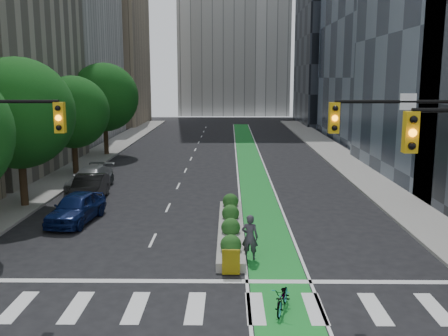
{
  "coord_description": "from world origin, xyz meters",
  "views": [
    {
      "loc": [
        1.12,
        -16.58,
        7.62
      ],
      "look_at": [
        0.85,
        8.72,
        3.0
      ],
      "focal_mm": 40.0,
      "sensor_mm": 36.0,
      "label": 1
    }
  ],
  "objects_px": {
    "bicycle": "(283,298)",
    "parked_car_left_near": "(76,208)",
    "cyclist": "(250,237)",
    "parked_car_left_far": "(90,178)",
    "median_planter": "(231,227)",
    "parked_car_left_mid": "(89,188)"
  },
  "relations": [
    {
      "from": "cyclist",
      "to": "parked_car_left_far",
      "type": "distance_m",
      "value": 16.93
    },
    {
      "from": "bicycle",
      "to": "parked_car_left_far",
      "type": "distance_m",
      "value": 21.32
    },
    {
      "from": "bicycle",
      "to": "cyclist",
      "type": "distance_m",
      "value": 4.83
    },
    {
      "from": "cyclist",
      "to": "parked_car_left_far",
      "type": "height_order",
      "value": "cyclist"
    },
    {
      "from": "bicycle",
      "to": "parked_car_left_far",
      "type": "xyz_separation_m",
      "value": [
        -11.34,
        18.05,
        0.32
      ]
    },
    {
      "from": "cyclist",
      "to": "parked_car_left_near",
      "type": "bearing_deg",
      "value": -18.79
    },
    {
      "from": "median_planter",
      "to": "bicycle",
      "type": "relative_size",
      "value": 6.1
    },
    {
      "from": "median_planter",
      "to": "parked_car_left_far",
      "type": "distance_m",
      "value": 13.8
    },
    {
      "from": "median_planter",
      "to": "parked_car_left_mid",
      "type": "bearing_deg",
      "value": 143.48
    },
    {
      "from": "bicycle",
      "to": "parked_car_left_near",
      "type": "relative_size",
      "value": 0.36
    },
    {
      "from": "cyclist",
      "to": "parked_car_left_near",
      "type": "relative_size",
      "value": 0.42
    },
    {
      "from": "parked_car_left_near",
      "to": "parked_car_left_far",
      "type": "bearing_deg",
      "value": 107.53
    },
    {
      "from": "median_planter",
      "to": "cyclist",
      "type": "height_order",
      "value": "cyclist"
    },
    {
      "from": "parked_car_left_mid",
      "to": "parked_car_left_far",
      "type": "bearing_deg",
      "value": 100.85
    },
    {
      "from": "median_planter",
      "to": "parked_car_left_far",
      "type": "relative_size",
      "value": 1.95
    },
    {
      "from": "bicycle",
      "to": "parked_car_left_far",
      "type": "relative_size",
      "value": 0.32
    },
    {
      "from": "parked_car_left_near",
      "to": "cyclist",
      "type": "bearing_deg",
      "value": -23.71
    },
    {
      "from": "cyclist",
      "to": "parked_car_left_near",
      "type": "distance_m",
      "value": 10.5
    },
    {
      "from": "parked_car_left_far",
      "to": "bicycle",
      "type": "bearing_deg",
      "value": -52.92
    },
    {
      "from": "cyclist",
      "to": "median_planter",
      "type": "bearing_deg",
      "value": -64.81
    },
    {
      "from": "parked_car_left_mid",
      "to": "cyclist",
      "type": "bearing_deg",
      "value": -49.79
    },
    {
      "from": "bicycle",
      "to": "parked_car_left_near",
      "type": "height_order",
      "value": "parked_car_left_near"
    }
  ]
}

